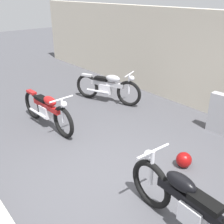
% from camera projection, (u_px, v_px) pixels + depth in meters
% --- Properties ---
extents(ground_plane, '(40.00, 40.00, 0.00)m').
position_uv_depth(ground_plane, '(109.00, 179.00, 4.76)').
color(ground_plane, '#47474C').
extents(stone_marker, '(0.56, 0.25, 0.95)m').
position_uv_depth(stone_marker, '(221.00, 114.00, 6.16)').
color(stone_marker, '#9E9EA3').
rests_on(stone_marker, ground_plane).
extents(helmet, '(0.30, 0.30, 0.30)m').
position_uv_depth(helmet, '(184.00, 160.00, 5.05)').
color(helmet, maroon).
rests_on(helmet, ground_plane).
extents(motorcycle_black, '(2.24, 0.63, 1.00)m').
position_uv_depth(motorcycle_black, '(189.00, 207.00, 3.50)').
color(motorcycle_black, black).
rests_on(motorcycle_black, ground_plane).
extents(motorcycle_silver, '(2.03, 1.02, 0.97)m').
position_uv_depth(motorcycle_silver, '(108.00, 87.00, 7.88)').
color(motorcycle_silver, black).
rests_on(motorcycle_silver, ground_plane).
extents(motorcycle_red, '(2.14, 0.60, 0.96)m').
position_uv_depth(motorcycle_red, '(47.00, 110.00, 6.39)').
color(motorcycle_red, black).
rests_on(motorcycle_red, ground_plane).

